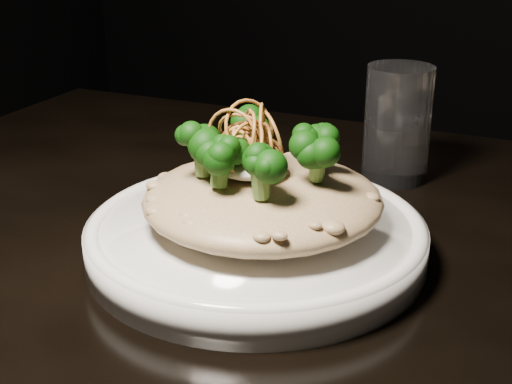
% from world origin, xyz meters
% --- Properties ---
extents(table, '(1.10, 0.80, 0.75)m').
position_xyz_m(table, '(0.00, 0.00, 0.67)').
color(table, black).
rests_on(table, ground).
extents(plate, '(0.27, 0.27, 0.03)m').
position_xyz_m(plate, '(-0.08, 0.01, 0.76)').
color(plate, white).
rests_on(plate, table).
extents(risotto, '(0.19, 0.19, 0.04)m').
position_xyz_m(risotto, '(-0.08, 0.01, 0.80)').
color(risotto, brown).
rests_on(risotto, plate).
extents(broccoli, '(0.13, 0.13, 0.05)m').
position_xyz_m(broccoli, '(-0.08, 0.01, 0.84)').
color(broccoli, black).
rests_on(broccoli, risotto).
extents(cheese, '(0.06, 0.06, 0.02)m').
position_xyz_m(cheese, '(-0.08, 0.00, 0.83)').
color(cheese, white).
rests_on(cheese, risotto).
extents(shallots, '(0.05, 0.05, 0.03)m').
position_xyz_m(shallots, '(-0.08, 0.00, 0.85)').
color(shallots, brown).
rests_on(shallots, cheese).
extents(drinking_glass, '(0.07, 0.07, 0.12)m').
position_xyz_m(drinking_glass, '(-0.02, 0.22, 0.81)').
color(drinking_glass, silver).
rests_on(drinking_glass, table).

